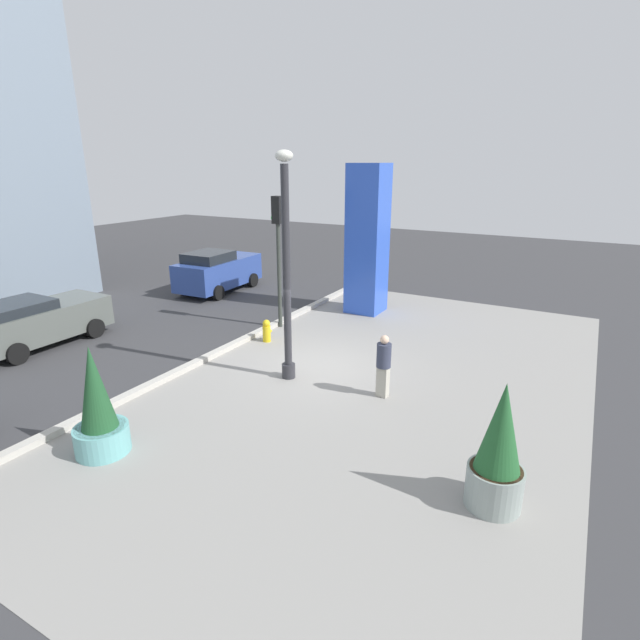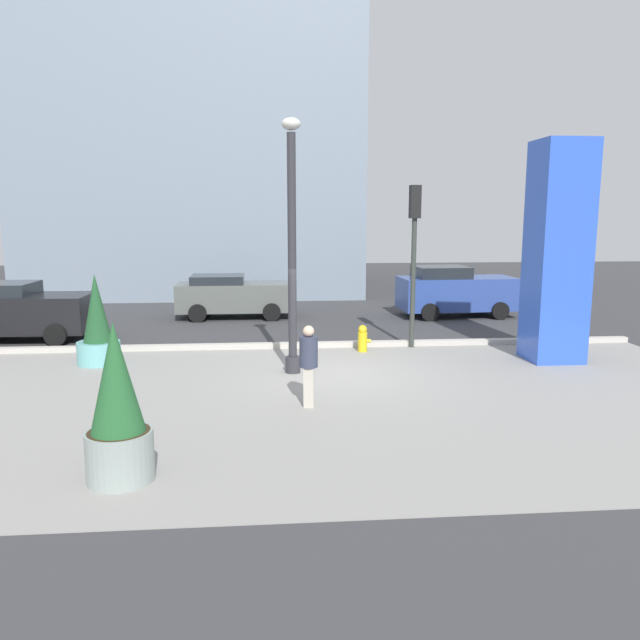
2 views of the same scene
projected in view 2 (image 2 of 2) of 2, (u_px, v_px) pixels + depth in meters
name	position (u px, v px, depth m)	size (l,w,h in m)	color
ground_plane	(323.00, 341.00, 18.49)	(60.00, 60.00, 0.00)	#38383A
plaza_pavement	(349.00, 400.00, 12.60)	(18.00, 10.00, 0.02)	gray
curb_strip	(325.00, 345.00, 17.61)	(18.00, 0.24, 0.16)	#B7B2A8
lamp_post	(292.00, 253.00, 14.32)	(0.44, 0.44, 5.90)	#2D2D33
art_pillar_blue	(557.00, 253.00, 15.65)	(1.31, 1.31, 5.58)	blue
potted_plant_mid_plaza	(97.00, 328.00, 15.53)	(1.07, 1.07, 2.30)	#6BB2B2
potted_plant_by_pillar	(118.00, 412.00, 8.63)	(0.95, 0.95, 2.30)	gray
fire_hydrant	(363.00, 339.00, 17.02)	(0.36, 0.26, 0.75)	gold
traffic_light_corner	(414.00, 240.00, 17.15)	(0.28, 0.42, 4.55)	#333833
car_curb_west	(234.00, 295.00, 22.67)	(4.23, 2.06, 1.57)	#565B56
car_passing_lane	(455.00, 291.00, 22.92)	(4.31, 2.22, 1.87)	#2D4793
car_curb_east	(23.00, 311.00, 18.55)	(3.84, 2.13, 1.75)	black
pedestrian_on_sidewalk	(309.00, 362.00, 12.05)	(0.40, 0.40, 1.63)	#B2AD9E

